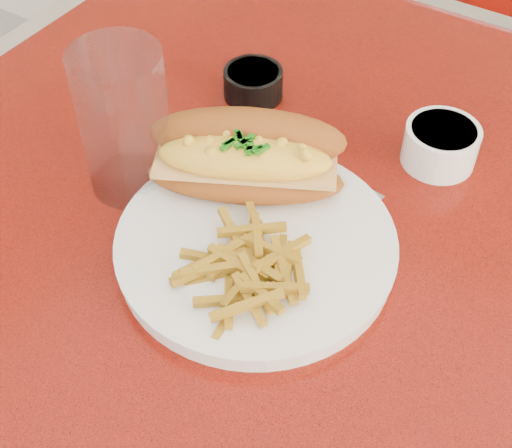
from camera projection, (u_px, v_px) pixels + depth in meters
The scene contains 8 objects.
diner_table at pixel (417, 332), 0.81m from camera, with size 1.23×0.83×0.77m.
dinner_plate at pixel (256, 245), 0.67m from camera, with size 0.32×0.32×0.02m.
mac_hoagie at pixel (246, 157), 0.68m from camera, with size 0.21×0.17×0.09m.
fries_pile at pixel (250, 270), 0.62m from camera, with size 0.10×0.09×0.03m, color gold, non-canonical shape.
fork at pixel (336, 234), 0.66m from camera, with size 0.03×0.15×0.00m.
gravy_ramekin at pixel (441, 144), 0.74m from camera, with size 0.09×0.09×0.04m.
sauce_cup_left at pixel (253, 82), 0.82m from camera, with size 0.09×0.09×0.03m.
water_tumbler at pixel (125, 122), 0.68m from camera, with size 0.09×0.09×0.15m, color #A4C3D3.
Camera 1 is at (0.09, -0.48, 1.28)m, focal length 50.00 mm.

